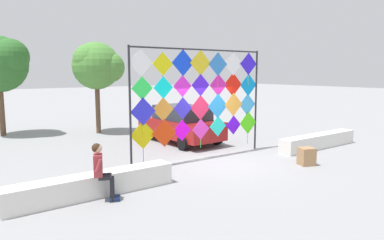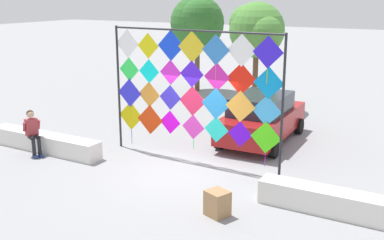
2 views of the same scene
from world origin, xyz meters
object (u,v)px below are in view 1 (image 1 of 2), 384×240
at_px(kite_display_rack, 201,94).
at_px(tree_broadleaf, 97,67).
at_px(tree_palm_like, 0,65).
at_px(seated_vendor, 102,168).
at_px(cardboard_box_large, 306,156).
at_px(parked_car, 181,124).

bearing_deg(kite_display_rack, tree_broadleaf, 97.42).
relative_size(tree_broadleaf, tree_palm_like, 0.95).
height_order(tree_broadleaf, tree_palm_like, tree_palm_like).
height_order(seated_vendor, tree_palm_like, tree_palm_like).
xyz_separation_m(tree_broadleaf, tree_palm_like, (-3.93, 1.90, 0.08)).
bearing_deg(tree_broadleaf, seated_vendor, -111.40).
bearing_deg(tree_palm_like, tree_broadleaf, -25.79).
distance_m(tree_broadleaf, tree_palm_like, 4.37).
distance_m(cardboard_box_large, tree_broadleaf, 10.92).
xyz_separation_m(kite_display_rack, cardboard_box_large, (2.20, -2.83, -2.02)).
bearing_deg(parked_car, seated_vendor, -139.54).
xyz_separation_m(kite_display_rack, parked_car, (1.05, 2.80, -1.49)).
height_order(kite_display_rack, tree_broadleaf, tree_broadleaf).
xyz_separation_m(seated_vendor, tree_broadleaf, (3.57, 9.11, 2.49)).
height_order(parked_car, cardboard_box_large, parked_car).
distance_m(kite_display_rack, parked_car, 3.34).
height_order(parked_car, tree_broadleaf, tree_broadleaf).
distance_m(kite_display_rack, cardboard_box_large, 4.12).
bearing_deg(kite_display_rack, seated_vendor, -156.73).
bearing_deg(tree_palm_like, kite_display_rack, -61.79).
height_order(seated_vendor, cardboard_box_large, seated_vendor).
bearing_deg(parked_car, tree_palm_like, 133.34).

